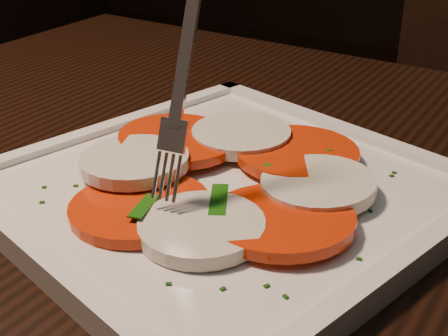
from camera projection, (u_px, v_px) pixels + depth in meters
table at (339, 336)px, 0.49m from camera, size 1.24×0.87×0.75m
plate at (224, 194)px, 0.48m from camera, size 0.39×0.39×0.01m
caprese_salad at (224, 175)px, 0.47m from camera, size 0.25×0.25×0.02m
fork at (190, 62)px, 0.42m from camera, size 0.04×0.08×0.17m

